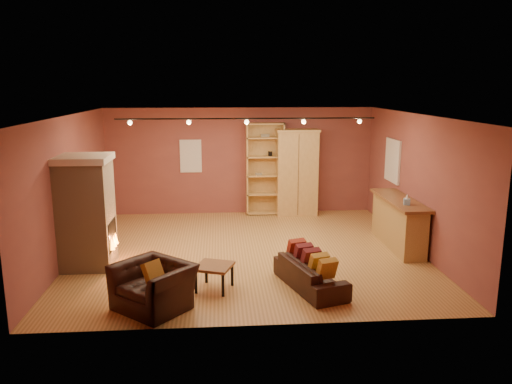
{
  "coord_description": "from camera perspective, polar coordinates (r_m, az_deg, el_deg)",
  "views": [
    {
      "loc": [
        -0.57,
        -9.82,
        3.38
      ],
      "look_at": [
        0.19,
        0.2,
        1.21
      ],
      "focal_mm": 35.0,
      "sensor_mm": 36.0,
      "label": 1
    }
  ],
  "objects": [
    {
      "name": "bookcase",
      "position": [
        13.17,
        1.01,
        2.77
      ],
      "size": [
        0.99,
        0.38,
        2.42
      ],
      "color": "tan",
      "rests_on": "floor"
    },
    {
      "name": "armoire",
      "position": [
        13.13,
        4.67,
        2.28
      ],
      "size": [
        1.11,
        0.63,
        2.26
      ],
      "color": "tan",
      "rests_on": "floor"
    },
    {
      "name": "coffee_table",
      "position": [
        8.47,
        -4.8,
        -8.71
      ],
      "size": [
        0.73,
        0.73,
        0.43
      ],
      "rotation": [
        0.0,
        0.0,
        -0.35
      ],
      "color": "brown",
      "rests_on": "floor"
    },
    {
      "name": "track_rail",
      "position": [
        10.06,
        -1.07,
        8.23
      ],
      "size": [
        5.2,
        0.09,
        0.13
      ],
      "color": "black",
      "rests_on": "ceiling"
    },
    {
      "name": "back_window",
      "position": [
        13.2,
        -7.47,
        4.09
      ],
      "size": [
        0.56,
        0.04,
        0.86
      ],
      "primitive_type": "cube",
      "color": "white",
      "rests_on": "back_wall"
    },
    {
      "name": "ceiling",
      "position": [
        9.85,
        -1.01,
        8.79
      ],
      "size": [
        7.0,
        7.0,
        0.0
      ],
      "primitive_type": "plane",
      "rotation": [
        3.14,
        0.0,
        0.0
      ],
      "color": "brown",
      "rests_on": "back_wall"
    },
    {
      "name": "floor",
      "position": [
        10.4,
        -0.95,
        -6.8
      ],
      "size": [
        7.0,
        7.0,
        0.0
      ],
      "primitive_type": "plane",
      "color": "#A06F38",
      "rests_on": "ground"
    },
    {
      "name": "fireplace",
      "position": [
        9.82,
        -18.77,
        -2.16
      ],
      "size": [
        1.01,
        0.98,
        2.12
      ],
      "color": "tan",
      "rests_on": "floor"
    },
    {
      "name": "armchair",
      "position": [
        7.89,
        -11.64,
        -9.68
      ],
      "size": [
        1.28,
        1.25,
        0.95
      ],
      "rotation": [
        0.0,
        0.0,
        -0.71
      ],
      "color": "black",
      "rests_on": "floor"
    },
    {
      "name": "loveseat",
      "position": [
        8.57,
        6.22,
        -8.67
      ],
      "size": [
        0.95,
        1.7,
        0.71
      ],
      "rotation": [
        0.0,
        0.0,
        1.88
      ],
      "color": "black",
      "rests_on": "floor"
    },
    {
      "name": "left_wall",
      "position": [
        10.44,
        -20.54,
        0.45
      ],
      "size": [
        0.02,
        6.5,
        2.8
      ],
      "primitive_type": "cube",
      "color": "brown",
      "rests_on": "floor"
    },
    {
      "name": "right_window",
      "position": [
        12.05,
        15.35,
        3.47
      ],
      "size": [
        0.05,
        0.9,
        1.0
      ],
      "primitive_type": "cube",
      "color": "white",
      "rests_on": "right_wall"
    },
    {
      "name": "back_wall",
      "position": [
        13.23,
        -1.8,
        3.55
      ],
      "size": [
        7.0,
        0.02,
        2.8
      ],
      "primitive_type": "cube",
      "color": "brown",
      "rests_on": "floor"
    },
    {
      "name": "bar_counter",
      "position": [
        10.98,
        15.95,
        -3.35
      ],
      "size": [
        0.59,
        2.18,
        1.04
      ],
      "color": "tan",
      "rests_on": "floor"
    },
    {
      "name": "right_wall",
      "position": [
        10.81,
        17.88,
        1.02
      ],
      "size": [
        0.02,
        6.5,
        2.8
      ],
      "primitive_type": "cube",
      "color": "brown",
      "rests_on": "floor"
    },
    {
      "name": "tissue_box",
      "position": [
        10.35,
        16.87,
        -0.92
      ],
      "size": [
        0.14,
        0.14,
        0.21
      ],
      "rotation": [
        0.0,
        0.0,
        -0.27
      ],
      "color": "#85B0D5",
      "rests_on": "bar_counter"
    }
  ]
}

